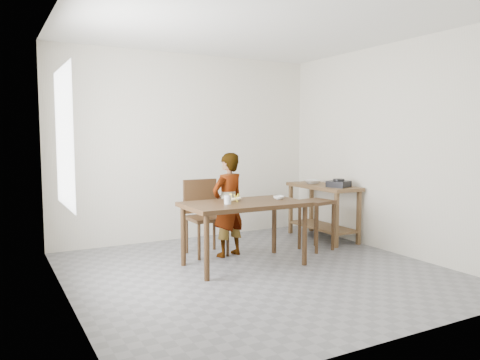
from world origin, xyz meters
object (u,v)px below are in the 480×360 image
child (228,205)px  stool (316,225)px  prep_counter (323,212)px  dining_chair (207,218)px  dining_table (244,234)px

child → stool: 1.25m
prep_counter → stool: 0.70m
prep_counter → child: 1.72m
stool → dining_chair: bearing=161.9°
dining_table → child: 0.56m
dining_table → stool: bearing=9.8°
dining_table → prep_counter: size_ratio=1.17×
prep_counter → child: size_ratio=0.92×
dining_table → child: size_ratio=1.07×
dining_table → prep_counter: 1.86m
dining_chair → dining_table: bearing=-75.6°
dining_table → stool: 1.24m
dining_table → prep_counter: bearing=22.1°
dining_table → dining_chair: size_ratio=1.47×
dining_table → dining_chair: bearing=104.7°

